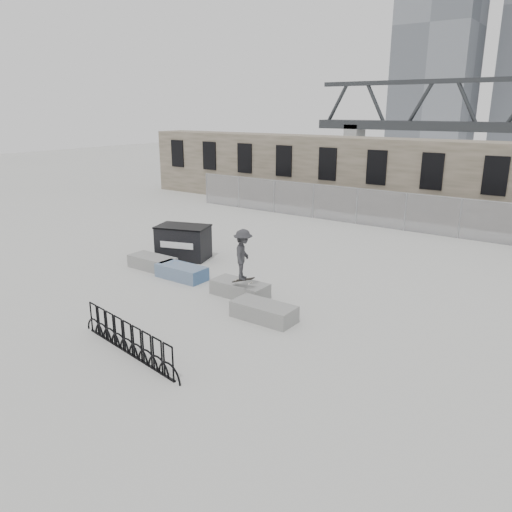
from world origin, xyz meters
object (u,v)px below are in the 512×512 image
Objects in this scene: planter_offset at (264,311)px; skateboarder at (243,255)px; planter_far_left at (152,262)px; dumpster at (183,242)px; bike_rack at (128,339)px; planter_center_left at (182,271)px; planter_center_right at (240,288)px.

planter_offset is 1.08× the size of skateboarder.
planter_far_left is 1.00× the size of planter_offset.
planter_far_left is 0.80× the size of dumpster.
dumpster is at bearing 124.14° from bike_rack.
planter_offset is (4.72, -1.32, 0.00)m from planter_center_left.
planter_far_left is 1.00× the size of planter_center_right.
planter_center_right is at bearing -4.63° from planter_far_left.
planter_center_left is 1.00× the size of planter_center_right.
planter_far_left and planter_center_right have the same top height.
skateboarder reaches higher than planter_center_right.
planter_center_right is 0.80× the size of dumpster.
skateboarder is (-1.42, 0.85, 1.34)m from planter_offset.
planter_offset is at bearing -15.69° from planter_center_left.
skateboarder reaches higher than bike_rack.
bike_rack reaches higher than planter_far_left.
planter_offset is 2.13m from skateboarder.
skateboarder is (5.10, -0.68, 1.34)m from planter_far_left.
planter_offset is at bearing -13.17° from planter_far_left.
planter_center_right is 2.13m from planter_offset.
bike_rack is at bearing -74.37° from dumpster.
bike_rack is at bearing -87.79° from planter_center_right.
planter_center_right is (4.73, -0.38, 0.00)m from planter_far_left.
planter_far_left is 6.70m from planter_offset.
planter_far_left is 1.00× the size of planter_center_left.
planter_offset is 0.45× the size of bike_rack.
dumpster is (-6.51, 3.33, 0.45)m from planter_offset.
planter_far_left and planter_offset have the same top height.
skateboarder is at bearing -7.58° from planter_far_left.
planter_far_left is 4.74m from planter_center_right.
bike_rack is at bearing -112.26° from planter_offset.
planter_far_left is 1.82m from planter_center_left.
skateboarder is at bearing -38.13° from planter_center_right.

